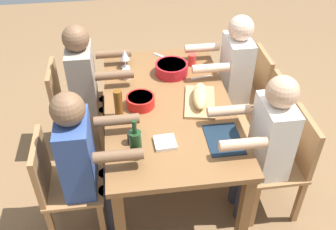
{
  "coord_description": "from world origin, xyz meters",
  "views": [
    {
      "loc": [
        2.29,
        -0.31,
        2.45
      ],
      "look_at": [
        0.0,
        0.0,
        0.63
      ],
      "focal_mm": 41.08,
      "sensor_mm": 36.0,
      "label": 1
    }
  ],
  "objects_px": {
    "napkin_stack": "(165,142)",
    "beer_bottle": "(118,104)",
    "wine_glass": "(125,56)",
    "diner_far_right": "(266,140)",
    "chair_near_right": "(61,183)",
    "cup_near_right": "(132,138)",
    "chair_far_right": "(285,160)",
    "chair_far_left": "(248,90)",
    "diner_far_left": "(231,71)",
    "chair_near_left": "(69,104)",
    "diner_near_left": "(88,81)",
    "cup_far_left": "(192,60)",
    "serving_bowl_pasta": "(141,101)",
    "wine_bottle": "(136,144)",
    "chair_far_center": "(265,121)",
    "cutting_board": "(200,102)",
    "dining_table": "(168,113)",
    "diner_near_right": "(84,157)",
    "bread_loaf": "(200,96)",
    "serving_bowl_salad": "(172,68)",
    "cup_near_left": "(127,74)"
  },
  "relations": [
    {
      "from": "chair_far_left",
      "to": "diner_near_left",
      "type": "xyz_separation_m",
      "value": [
        -0.0,
        -1.4,
        0.21
      ]
    },
    {
      "from": "serving_bowl_pasta",
      "to": "cup_far_left",
      "type": "height_order",
      "value": "cup_far_left"
    },
    {
      "from": "serving_bowl_salad",
      "to": "wine_bottle",
      "type": "distance_m",
      "value": 1.01
    },
    {
      "from": "chair_near_right",
      "to": "cup_near_right",
      "type": "xyz_separation_m",
      "value": [
        -0.05,
        0.51,
        0.3
      ]
    },
    {
      "from": "diner_near_left",
      "to": "wine_glass",
      "type": "relative_size",
      "value": 7.23
    },
    {
      "from": "cup_far_left",
      "to": "diner_near_left",
      "type": "bearing_deg",
      "value": -84.99
    },
    {
      "from": "chair_near_left",
      "to": "cup_near_right",
      "type": "relative_size",
      "value": 9.73
    },
    {
      "from": "serving_bowl_salad",
      "to": "chair_far_left",
      "type": "bearing_deg",
      "value": 93.44
    },
    {
      "from": "dining_table",
      "to": "diner_far_right",
      "type": "distance_m",
      "value": 0.76
    },
    {
      "from": "diner_near_right",
      "to": "serving_bowl_salad",
      "type": "height_order",
      "value": "diner_near_right"
    },
    {
      "from": "diner_near_right",
      "to": "diner_near_left",
      "type": "bearing_deg",
      "value": 180.0
    },
    {
      "from": "chair_near_right",
      "to": "serving_bowl_pasta",
      "type": "height_order",
      "value": "chair_near_right"
    },
    {
      "from": "cutting_board",
      "to": "dining_table",
      "type": "bearing_deg",
      "value": -96.33
    },
    {
      "from": "chair_far_left",
      "to": "chair_near_left",
      "type": "height_order",
      "value": "same"
    },
    {
      "from": "chair_far_center",
      "to": "napkin_stack",
      "type": "relative_size",
      "value": 6.07
    },
    {
      "from": "chair_far_center",
      "to": "chair_far_right",
      "type": "xyz_separation_m",
      "value": [
        0.45,
        0.0,
        0.0
      ]
    },
    {
      "from": "dining_table",
      "to": "chair_far_left",
      "type": "bearing_deg",
      "value": 119.57
    },
    {
      "from": "wine_bottle",
      "to": "cup_near_left",
      "type": "bearing_deg",
      "value": -179.15
    },
    {
      "from": "chair_far_center",
      "to": "wine_glass",
      "type": "xyz_separation_m",
      "value": [
        -0.56,
        -1.08,
        0.37
      ]
    },
    {
      "from": "chair_far_center",
      "to": "chair_near_left",
      "type": "xyz_separation_m",
      "value": [
        -0.45,
        -1.59,
        0.0
      ]
    },
    {
      "from": "chair_far_left",
      "to": "chair_near_left",
      "type": "bearing_deg",
      "value": -90.0
    },
    {
      "from": "chair_far_center",
      "to": "diner_near_left",
      "type": "xyz_separation_m",
      "value": [
        -0.45,
        -1.4,
        0.21
      ]
    },
    {
      "from": "chair_far_center",
      "to": "wine_bottle",
      "type": "height_order",
      "value": "wine_bottle"
    },
    {
      "from": "diner_far_left",
      "to": "serving_bowl_pasta",
      "type": "height_order",
      "value": "diner_far_left"
    },
    {
      "from": "cutting_board",
      "to": "beer_bottle",
      "type": "bearing_deg",
      "value": -82.41
    },
    {
      "from": "chair_far_right",
      "to": "wine_glass",
      "type": "height_order",
      "value": "wine_glass"
    },
    {
      "from": "chair_near_left",
      "to": "serving_bowl_salad",
      "type": "height_order",
      "value": "chair_near_left"
    },
    {
      "from": "chair_far_right",
      "to": "wine_glass",
      "type": "distance_m",
      "value": 1.53
    },
    {
      "from": "chair_far_left",
      "to": "napkin_stack",
      "type": "bearing_deg",
      "value": -44.45
    },
    {
      "from": "chair_near_left",
      "to": "bread_loaf",
      "type": "bearing_deg",
      "value": 65.17
    },
    {
      "from": "diner_far_left",
      "to": "serving_bowl_pasta",
      "type": "bearing_deg",
      "value": -60.85
    },
    {
      "from": "diner_near_left",
      "to": "bread_loaf",
      "type": "xyz_separation_m",
      "value": [
        0.48,
        0.85,
        0.11
      ]
    },
    {
      "from": "cup_near_right",
      "to": "diner_near_left",
      "type": "bearing_deg",
      "value": -159.26
    },
    {
      "from": "diner_near_left",
      "to": "wine_glass",
      "type": "bearing_deg",
      "value": 108.33
    },
    {
      "from": "diner_far_left",
      "to": "chair_near_left",
      "type": "distance_m",
      "value": 1.42
    },
    {
      "from": "wine_glass",
      "to": "diner_far_right",
      "type": "bearing_deg",
      "value": 41.75
    },
    {
      "from": "diner_far_right",
      "to": "diner_far_left",
      "type": "height_order",
      "value": "same"
    },
    {
      "from": "diner_near_right",
      "to": "serving_bowl_salad",
      "type": "relative_size",
      "value": 4.44
    },
    {
      "from": "napkin_stack",
      "to": "beer_bottle",
      "type": "bearing_deg",
      "value": -139.53
    },
    {
      "from": "cutting_board",
      "to": "wine_bottle",
      "type": "distance_m",
      "value": 0.73
    },
    {
      "from": "wine_glass",
      "to": "napkin_stack",
      "type": "bearing_deg",
      "value": 11.86
    },
    {
      "from": "serving_bowl_pasta",
      "to": "wine_bottle",
      "type": "height_order",
      "value": "wine_bottle"
    },
    {
      "from": "diner_near_left",
      "to": "cutting_board",
      "type": "bearing_deg",
      "value": 60.62
    },
    {
      "from": "diner_near_left",
      "to": "cup_far_left",
      "type": "distance_m",
      "value": 0.9
    },
    {
      "from": "chair_near_right",
      "to": "bread_loaf",
      "type": "height_order",
      "value": "same"
    },
    {
      "from": "diner_far_right",
      "to": "serving_bowl_salad",
      "type": "distance_m",
      "value": 1.01
    },
    {
      "from": "chair_far_center",
      "to": "beer_bottle",
      "type": "xyz_separation_m",
      "value": [
        0.11,
        -1.16,
        0.37
      ]
    },
    {
      "from": "chair_near_right",
      "to": "wine_bottle",
      "type": "bearing_deg",
      "value": 81.06
    },
    {
      "from": "diner_far_right",
      "to": "chair_far_left",
      "type": "height_order",
      "value": "diner_far_right"
    },
    {
      "from": "chair_near_right",
      "to": "bread_loaf",
      "type": "distance_m",
      "value": 1.16
    }
  ]
}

